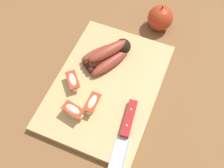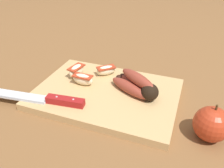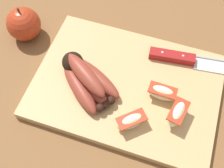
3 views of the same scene
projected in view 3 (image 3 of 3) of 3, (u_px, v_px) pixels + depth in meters
The scene contains 8 objects.
ground_plane at pixel (132, 87), 0.63m from camera, with size 6.00×6.00×0.00m, color brown.
cutting_board at pixel (127, 86), 0.62m from camera, with size 0.39×0.28×0.02m, color tan.
banana_bunch at pixel (86, 79), 0.59m from camera, with size 0.15×0.13×0.06m.
chefs_knife at pixel (194, 61), 0.63m from camera, with size 0.28×0.06×0.02m.
apple_wedge_near at pixel (177, 113), 0.55m from camera, with size 0.04×0.06×0.04m.
apple_wedge_middle at pixel (131, 121), 0.55m from camera, with size 0.06×0.06×0.03m.
apple_wedge_far at pixel (162, 93), 0.58m from camera, with size 0.06×0.03×0.03m.
whole_apple at pixel (24, 24), 0.67m from camera, with size 0.08×0.08×0.09m.
Camera 3 is at (-0.06, 0.30, 0.55)m, focal length 46.33 mm.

